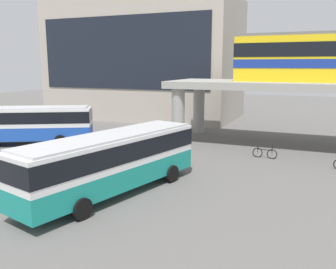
% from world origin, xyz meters
% --- Properties ---
extents(ground_plane, '(120.00, 120.00, 0.00)m').
position_xyz_m(ground_plane, '(0.00, 10.00, 0.00)').
color(ground_plane, '#605E5B').
extents(station_building, '(23.58, 12.53, 14.71)m').
position_xyz_m(station_building, '(-8.89, 28.13, 7.36)').
color(station_building, '#B2A899').
rests_on(station_building, ground_plane).
extents(bus_main, '(5.26, 11.32, 3.22)m').
position_xyz_m(bus_main, '(2.71, 0.35, 1.99)').
color(bus_main, teal).
rests_on(bus_main, ground_plane).
extents(bus_secondary, '(10.92, 7.48, 3.22)m').
position_xyz_m(bus_secondary, '(-10.54, 8.14, 1.99)').
color(bus_secondary, '#1E4CB2').
rests_on(bus_secondary, ground_plane).
extents(bicycle_black, '(1.79, 0.22, 1.04)m').
position_xyz_m(bicycle_black, '(8.99, 11.23, 0.36)').
color(bicycle_black, black).
rests_on(bicycle_black, ground_plane).
extents(pedestrian_walking_across, '(0.45, 0.48, 1.82)m').
position_xyz_m(pedestrian_walking_across, '(0.68, 7.37, 0.86)').
color(pedestrian_walking_across, '#724C8C').
rests_on(pedestrian_walking_across, ground_plane).
extents(pedestrian_at_kerb, '(0.47, 0.46, 1.66)m').
position_xyz_m(pedestrian_at_kerb, '(-2.24, 9.57, 0.78)').
color(pedestrian_at_kerb, maroon).
rests_on(pedestrian_at_kerb, ground_plane).
extents(pedestrian_waiting_near_stop, '(0.47, 0.45, 1.60)m').
position_xyz_m(pedestrian_waiting_near_stop, '(-5.21, 1.02, 0.74)').
color(pedestrian_waiting_near_stop, '#33663F').
rests_on(pedestrian_waiting_near_stop, ground_plane).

